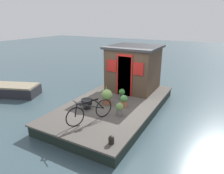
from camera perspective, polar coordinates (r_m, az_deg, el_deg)
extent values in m
plane|color=#384C54|center=(8.24, 0.67, -7.03)|extent=(60.00, 60.00, 0.00)
cube|color=#4C4742|center=(8.08, 0.69, -4.51)|extent=(5.96, 3.22, 0.06)
cube|color=black|center=(8.17, 0.68, -5.88)|extent=(5.84, 3.16, 0.37)
cube|color=#4C3828|center=(9.38, 6.15, 5.12)|extent=(1.94, 2.05, 1.93)
cube|color=#28282B|center=(9.20, 6.38, 11.26)|extent=(2.14, 2.25, 0.10)
cube|color=#144733|center=(8.54, 3.53, 3.02)|extent=(0.04, 0.60, 1.70)
cube|color=red|center=(8.52, 3.52, 3.33)|extent=(0.03, 0.72, 1.80)
cube|color=red|center=(8.20, 7.49, 5.13)|extent=(0.03, 0.44, 0.52)
cube|color=red|center=(8.71, -0.10, 6.09)|extent=(0.03, 0.44, 0.52)
torus|color=black|center=(6.30, -10.45, -8.39)|extent=(0.60, 0.29, 0.64)
torus|color=black|center=(6.79, -2.39, -6.02)|extent=(0.60, 0.29, 0.64)
cylinder|color=black|center=(6.46, -6.00, -5.47)|extent=(0.92, 0.44, 0.44)
cylinder|color=black|center=(6.31, -7.38, -4.28)|extent=(0.60, 0.29, 0.06)
cylinder|color=black|center=(6.62, -3.63, -4.92)|extent=(0.35, 0.18, 0.40)
cylinder|color=black|center=(6.23, -10.21, -6.63)|extent=(0.12, 0.08, 0.41)
cube|color=black|center=(6.45, -4.93, -3.51)|extent=(0.22, 0.17, 0.06)
cylinder|color=black|center=(6.15, -9.98, -4.58)|extent=(0.22, 0.47, 0.02)
cylinder|color=#B2603D|center=(7.64, 3.37, -4.82)|extent=(0.24, 0.24, 0.22)
sphere|color=#4C8942|center=(7.56, 3.40, -3.36)|extent=(0.28, 0.28, 0.28)
cylinder|color=#C6754C|center=(8.37, -1.66, -2.65)|extent=(0.16, 0.16, 0.21)
cone|color=#4C8942|center=(8.27, -1.68, -0.72)|extent=(0.14, 0.14, 0.39)
cylinder|color=#935138|center=(7.87, -1.46, -4.07)|extent=(0.32, 0.32, 0.21)
sphere|color=#70934C|center=(7.77, -1.48, -2.29)|extent=(0.44, 0.44, 0.44)
cylinder|color=#38383D|center=(8.29, 2.81, -2.80)|extent=(0.17, 0.17, 0.24)
sphere|color=#387533|center=(8.21, 2.83, -1.45)|extent=(0.25, 0.25, 0.25)
cylinder|color=slate|center=(7.03, 2.15, -7.06)|extent=(0.24, 0.24, 0.21)
sphere|color=#70934C|center=(6.94, 2.17, -5.61)|extent=(0.27, 0.27, 0.27)
cylinder|color=black|center=(7.48, -7.22, -4.20)|extent=(0.40, 0.40, 0.20)
cylinder|color=black|center=(7.55, -7.17, -5.47)|extent=(0.04, 0.04, 0.16)
cylinder|color=black|center=(7.58, -7.15, -5.96)|extent=(0.28, 0.28, 0.02)
cylinder|color=black|center=(5.54, -0.19, -15.12)|extent=(0.16, 0.16, 0.15)
sphere|color=black|center=(5.49, -0.19, -14.46)|extent=(0.17, 0.17, 0.17)
cube|color=#232328|center=(11.26, -28.06, -0.85)|extent=(2.19, 3.45, 0.47)
cube|color=gray|center=(11.18, -28.27, 0.47)|extent=(2.10, 3.32, 0.08)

